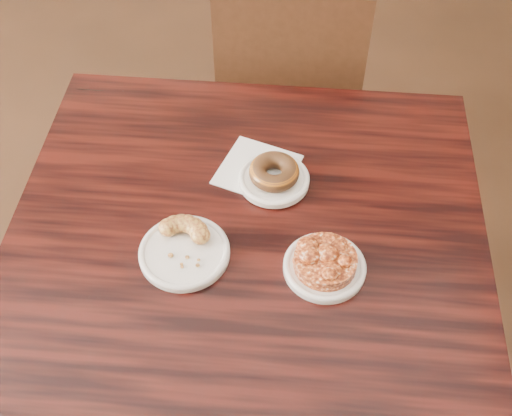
{
  "coord_description": "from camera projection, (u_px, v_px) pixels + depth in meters",
  "views": [
    {
      "loc": [
        0.19,
        -0.5,
        1.71
      ],
      "look_at": [
        0.23,
        0.26,
        0.8
      ],
      "focal_mm": 45.0,
      "sensor_mm": 36.0,
      "label": 1
    }
  ],
  "objects": [
    {
      "name": "plate_donut",
      "position": [
        274.0,
        180.0,
        1.29
      ],
      "size": [
        0.14,
        0.14,
        0.01
      ],
      "primitive_type": "cylinder",
      "color": "white",
      "rests_on": "napkin"
    },
    {
      "name": "plate_cruller",
      "position": [
        184.0,
        253.0,
        1.18
      ],
      "size": [
        0.17,
        0.17,
        0.01
      ],
      "primitive_type": "cylinder",
      "color": "silver",
      "rests_on": "cafe_table"
    },
    {
      "name": "room_walls",
      "position": [
        0.0,
        6.0,
        0.55
      ],
      "size": [
        5.02,
        5.02,
        2.8
      ],
      "color": "tan",
      "rests_on": "floor"
    },
    {
      "name": "cafe_table",
      "position": [
        247.0,
        337.0,
        1.49
      ],
      "size": [
        1.03,
        1.03,
        0.75
      ],
      "primitive_type": "cube",
      "rotation": [
        0.0,
        0.0,
        -0.14
      ],
      "color": "black",
      "rests_on": "floor"
    },
    {
      "name": "chair_far",
      "position": [
        296.0,
        91.0,
        1.93
      ],
      "size": [
        0.53,
        0.53,
        0.9
      ],
      "primitive_type": null,
      "rotation": [
        0.0,
        0.0,
        2.88
      ],
      "color": "black",
      "rests_on": "floor"
    },
    {
      "name": "napkin",
      "position": [
        258.0,
        169.0,
        1.32
      ],
      "size": [
        0.2,
        0.2,
        0.0
      ],
      "primitive_type": "cube",
      "rotation": [
        0.0,
        0.0,
        -0.47
      ],
      "color": "white",
      "rests_on": "cafe_table"
    },
    {
      "name": "apple_fritter",
      "position": [
        326.0,
        259.0,
        1.14
      ],
      "size": [
        0.15,
        0.15,
        0.04
      ],
      "primitive_type": null,
      "color": "#421307",
      "rests_on": "plate_fritter"
    },
    {
      "name": "plate_fritter",
      "position": [
        324.0,
        267.0,
        1.16
      ],
      "size": [
        0.15,
        0.15,
        0.01
      ],
      "primitive_type": "cylinder",
      "color": "silver",
      "rests_on": "cafe_table"
    },
    {
      "name": "cruller_fragment",
      "position": [
        183.0,
        245.0,
        1.16
      ],
      "size": [
        0.12,
        0.12,
        0.03
      ],
      "primitive_type": null,
      "color": "brown",
      "rests_on": "plate_cruller"
    },
    {
      "name": "glazed_donut",
      "position": [
        274.0,
        172.0,
        1.27
      ],
      "size": [
        0.1,
        0.1,
        0.04
      ],
      "primitive_type": "torus",
      "color": "#945815",
      "rests_on": "plate_donut"
    }
  ]
}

